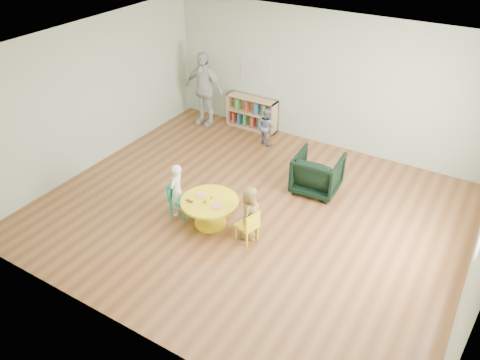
{
  "coord_description": "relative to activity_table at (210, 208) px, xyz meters",
  "views": [
    {
      "loc": [
        3.24,
        -5.71,
        4.87
      ],
      "look_at": [
        -0.03,
        -0.3,
        0.8
      ],
      "focal_mm": 35.0,
      "sensor_mm": 36.0,
      "label": 1
    }
  ],
  "objects": [
    {
      "name": "activity_table",
      "position": [
        0.0,
        0.0,
        0.0
      ],
      "size": [
        0.95,
        0.95,
        0.52
      ],
      "rotation": [
        0.0,
        0.0,
        -0.29
      ],
      "color": "yellow",
      "rests_on": "ground"
    },
    {
      "name": "kid_chair_left",
      "position": [
        -0.62,
        -0.02,
        0.01
      ],
      "size": [
        0.33,
        0.33,
        0.62
      ],
      "rotation": [
        0.0,
        0.0,
        -1.57
      ],
      "color": "#1C9B7D",
      "rests_on": "ground"
    },
    {
      "name": "toddler",
      "position": [
        -0.56,
        2.99,
        0.08
      ],
      "size": [
        0.5,
        0.46,
        0.82
      ],
      "primitive_type": "imported",
      "rotation": [
        0.0,
        0.0,
        2.68
      ],
      "color": "#171A3A",
      "rests_on": "ground"
    },
    {
      "name": "alphabet_poster",
      "position": [
        -1.21,
        3.64,
        1.02
      ],
      "size": [
        0.74,
        0.01,
        0.54
      ],
      "color": "silver",
      "rests_on": "ground"
    },
    {
      "name": "bookshelf",
      "position": [
        -1.22,
        3.51,
        0.04
      ],
      "size": [
        1.2,
        0.3,
        0.75
      ],
      "color": "tan",
      "rests_on": "ground"
    },
    {
      "name": "kid_chair_right",
      "position": [
        0.76,
        -0.04,
        -0.03
      ],
      "size": [
        0.37,
        0.37,
        0.56
      ],
      "rotation": [
        0.0,
        0.0,
        1.3
      ],
      "color": "yellow",
      "rests_on": "ground"
    },
    {
      "name": "armchair",
      "position": [
        1.11,
        1.84,
        0.04
      ],
      "size": [
        0.85,
        0.87,
        0.75
      ],
      "primitive_type": "imported",
      "rotation": [
        0.0,
        0.0,
        3.21
      ],
      "color": "black",
      "rests_on": "ground"
    },
    {
      "name": "child_right",
      "position": [
        0.72,
        0.06,
        0.14
      ],
      "size": [
        0.39,
        0.51,
        0.93
      ],
      "primitive_type": "imported",
      "rotation": [
        0.0,
        0.0,
        1.78
      ],
      "color": "gold",
      "rests_on": "ground"
    },
    {
      "name": "child_left",
      "position": [
        -0.64,
        -0.04,
        0.15
      ],
      "size": [
        0.28,
        0.38,
        0.96
      ],
      "primitive_type": "imported",
      "rotation": [
        0.0,
        0.0,
        -1.41
      ],
      "color": "white",
      "rests_on": "ground"
    },
    {
      "name": "room",
      "position": [
        0.41,
        0.66,
        1.56
      ],
      "size": [
        7.1,
        7.0,
        2.8
      ],
      "color": "brown",
      "rests_on": "ground"
    },
    {
      "name": "adult_caretaker",
      "position": [
        -2.28,
        3.13,
        0.53
      ],
      "size": [
        1.0,
        0.42,
        1.71
      ],
      "primitive_type": "imported",
      "rotation": [
        0.0,
        0.0,
        0.0
      ],
      "color": "beige",
      "rests_on": "ground"
    }
  ]
}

